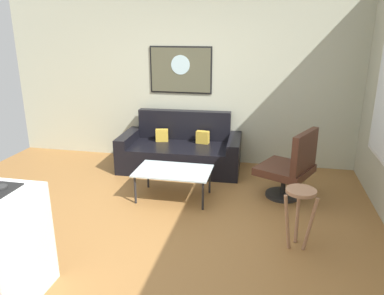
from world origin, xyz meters
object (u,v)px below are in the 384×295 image
object	(u,v)px
bar_stool	(300,204)
coffee_table	(173,172)
wall_painting	(181,70)
couch	(181,151)
armchair	(291,167)

from	to	relation	value
bar_stool	coffee_table	bearing A→B (deg)	150.50
coffee_table	wall_painting	world-z (taller)	wall_painting
coffee_table	bar_stool	distance (m)	1.77
coffee_table	wall_painting	distance (m)	1.95
bar_stool	wall_painting	size ratio (longest dim) A/B	0.63
couch	wall_painting	distance (m)	1.32
couch	armchair	size ratio (longest dim) A/B	2.04
wall_painting	couch	bearing A→B (deg)	-77.43
coffee_table	armchair	distance (m)	1.53
armchair	wall_painting	size ratio (longest dim) A/B	0.92
couch	bar_stool	xyz separation A→B (m)	(1.70, -1.98, 0.21)
couch	wall_painting	world-z (taller)	wall_painting
couch	coffee_table	world-z (taller)	couch
couch	bar_stool	bearing A→B (deg)	-49.33
wall_painting	armchair	bearing A→B (deg)	-35.06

